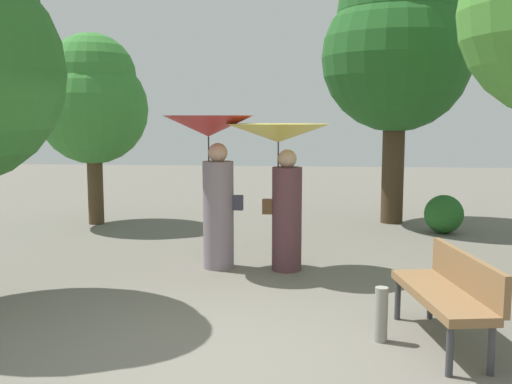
% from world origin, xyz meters
% --- Properties ---
extents(ground_plane, '(40.00, 40.00, 0.00)m').
position_xyz_m(ground_plane, '(0.00, 0.00, 0.00)').
color(ground_plane, '#6B665B').
extents(person_left, '(1.22, 1.22, 2.07)m').
position_xyz_m(person_left, '(-0.54, 2.95, 1.48)').
color(person_left, gray).
rests_on(person_left, ground).
extents(person_right, '(1.38, 1.38, 1.96)m').
position_xyz_m(person_right, '(0.39, 2.91, 1.47)').
color(person_right, '#563338').
rests_on(person_right, ground).
extents(park_bench, '(0.73, 1.56, 0.83)m').
position_xyz_m(park_bench, '(2.04, 0.42, 0.51)').
color(park_bench, '#38383D').
rests_on(park_bench, ground).
extents(tree_near_left, '(2.08, 2.08, 3.63)m').
position_xyz_m(tree_near_left, '(-3.36, 6.05, 2.39)').
color(tree_near_left, '#4C3823').
rests_on(tree_near_left, ground).
extents(tree_near_right, '(2.82, 2.82, 5.16)m').
position_xyz_m(tree_near_right, '(2.36, 6.73, 3.44)').
color(tree_near_right, '#42301E').
rests_on(tree_near_right, ground).
extents(bush_path_left, '(0.69, 0.69, 0.69)m').
position_xyz_m(bush_path_left, '(3.14, 5.72, 0.34)').
color(bush_path_left, '#235B23').
rests_on(bush_path_left, ground).
extents(path_marker_post, '(0.12, 0.12, 0.51)m').
position_xyz_m(path_marker_post, '(1.44, 0.43, 0.26)').
color(path_marker_post, gray).
rests_on(path_marker_post, ground).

